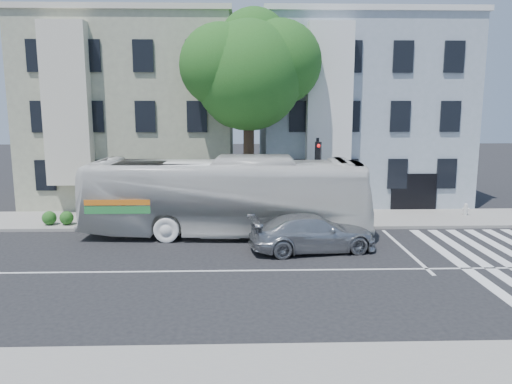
{
  "coord_description": "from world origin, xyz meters",
  "views": [
    {
      "loc": [
        -0.42,
        -17.62,
        6.06
      ],
      "look_at": [
        0.22,
        3.13,
        2.4
      ],
      "focal_mm": 35.0,
      "sensor_mm": 36.0,
      "label": 1
    }
  ],
  "objects_px": {
    "bus": "(226,196)",
    "fire_hydrant": "(466,209)",
    "sedan": "(313,233)",
    "traffic_signal": "(317,169)"
  },
  "relations": [
    {
      "from": "traffic_signal",
      "to": "fire_hydrant",
      "type": "height_order",
      "value": "traffic_signal"
    },
    {
      "from": "sedan",
      "to": "traffic_signal",
      "type": "height_order",
      "value": "traffic_signal"
    },
    {
      "from": "bus",
      "to": "sedan",
      "type": "bearing_deg",
      "value": -123.45
    },
    {
      "from": "bus",
      "to": "sedan",
      "type": "distance_m",
      "value": 4.7
    },
    {
      "from": "traffic_signal",
      "to": "bus",
      "type": "bearing_deg",
      "value": -134.41
    },
    {
      "from": "sedan",
      "to": "traffic_signal",
      "type": "relative_size",
      "value": 1.2
    },
    {
      "from": "bus",
      "to": "sedan",
      "type": "height_order",
      "value": "bus"
    },
    {
      "from": "bus",
      "to": "fire_hydrant",
      "type": "height_order",
      "value": "bus"
    },
    {
      "from": "sedan",
      "to": "bus",
      "type": "bearing_deg",
      "value": 44.64
    },
    {
      "from": "bus",
      "to": "traffic_signal",
      "type": "distance_m",
      "value": 5.06
    }
  ]
}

